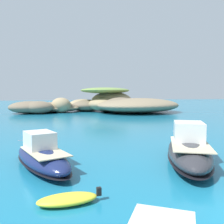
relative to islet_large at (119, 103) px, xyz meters
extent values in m
ellipsoid|color=#84755B|center=(4.25, -3.41, -0.41)|extent=(30.57, 29.05, 3.82)
ellipsoid|color=#9E8966|center=(-1.18, 3.15, 0.48)|extent=(14.72, 16.06, 5.62)
ellipsoid|color=#9E8966|center=(-8.71, 6.92, -0.61)|extent=(9.73, 10.25, 3.43)
ellipsoid|color=#756651|center=(-7.24, 5.19, -0.68)|extent=(12.48, 11.54, 3.29)
ellipsoid|color=#9E8966|center=(-2.86, 2.22, -0.24)|extent=(15.25, 15.86, 4.17)
ellipsoid|color=#756651|center=(-0.76, -3.08, -0.31)|extent=(13.42, 13.67, 4.02)
ellipsoid|color=olive|center=(-3.11, 2.79, 3.58)|extent=(13.76, 12.51, 1.64)
ellipsoid|color=#756651|center=(-23.15, 1.77, -0.76)|extent=(11.15, 9.58, 3.12)
ellipsoid|color=#84755B|center=(-17.29, 5.69, -1.23)|extent=(17.58, 15.27, 2.19)
ellipsoid|color=#756651|center=(-16.59, 5.09, -0.95)|extent=(15.35, 15.03, 2.75)
ellipsoid|color=#9E8966|center=(-15.52, 1.74, -0.34)|extent=(6.08, 6.37, 3.96)
ellipsoid|color=#756651|center=(-21.22, 0.46, -0.74)|extent=(10.38, 10.37, 3.16)
cube|color=#2D4756|center=(-20.26, -56.52, -0.71)|extent=(1.16, 0.95, 0.49)
cylinder|color=silver|center=(-19.48, -55.48, -1.11)|extent=(1.13, 0.86, 0.04)
ellipsoid|color=#2D2D33|center=(-12.96, -47.77, -1.53)|extent=(7.24, 9.39, 1.58)
ellipsoid|color=black|center=(-12.96, -47.77, -1.89)|extent=(7.38, 9.58, 0.19)
cube|color=#C6B793|center=(-13.32, -48.37, -0.86)|extent=(4.69, 5.60, 0.06)
cube|color=silver|center=(-12.72, -47.37, -0.18)|extent=(3.03, 3.24, 1.30)
cube|color=#2D4756|center=(-12.03, -46.25, -0.05)|extent=(1.70, 1.20, 0.69)
cylinder|color=silver|center=(-11.07, -44.68, -0.68)|extent=(1.68, 1.05, 0.04)
ellipsoid|color=navy|center=(-22.64, -45.65, -1.67)|extent=(4.18, 7.99, 1.30)
ellipsoid|color=black|center=(-22.64, -45.65, -1.97)|extent=(4.27, 8.15, 0.16)
cube|color=#C6B793|center=(-22.50, -46.21, -1.12)|extent=(2.97, 4.57, 0.06)
cube|color=silver|center=(-22.74, -45.28, -0.55)|extent=(2.10, 2.49, 1.07)
cube|color=#2D4756|center=(-23.02, -44.22, -0.45)|extent=(1.51, 0.62, 0.57)
cylinder|color=silver|center=(-23.41, -42.76, -0.94)|extent=(1.56, 0.45, 0.04)
ellipsoid|color=yellow|center=(-21.87, -51.35, -2.10)|extent=(2.63, 1.17, 0.44)
cube|color=#9E998E|center=(-21.87, -51.35, -2.04)|extent=(1.84, 0.66, 0.06)
cube|color=black|center=(-20.47, -51.40, -1.92)|extent=(0.21, 0.21, 0.36)
camera|label=1|loc=(-23.32, -61.42, 2.40)|focal=38.32mm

